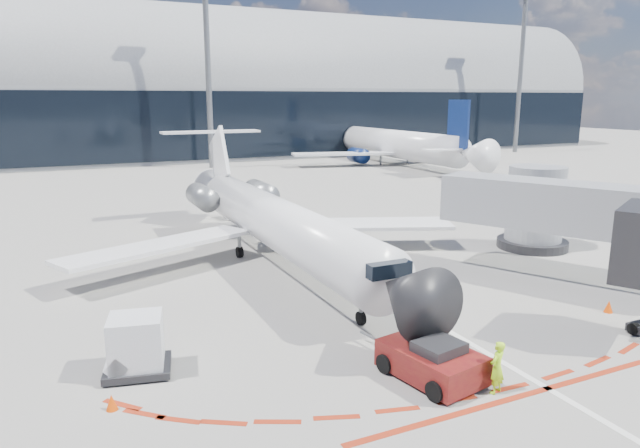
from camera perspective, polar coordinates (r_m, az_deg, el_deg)
name	(u,v)px	position (r m, az deg, el deg)	size (l,w,h in m)	color
ground	(363,281)	(27.66, 4.29, -5.68)	(260.00, 260.00, 0.00)	slate
apron_centerline	(344,270)	(29.34, 2.39, -4.57)	(0.25, 40.00, 0.01)	silver
apron_stop_bar	(548,388)	(19.26, 21.81, -15.02)	(14.00, 0.25, 0.01)	maroon
terminal_building	(146,98)	(88.81, -16.96, 11.92)	(150.00, 24.15, 24.00)	#949699
jet_bridge	(567,214)	(30.70, 23.44, 0.94)	(10.03, 15.20, 4.90)	gray
light_mast_centre	(208,65)	(73.22, -11.15, 15.33)	(0.70, 0.70, 25.00)	slate
light_mast_east	(520,73)	(98.26, 19.41, 14.09)	(0.70, 0.70, 25.00)	slate
regional_jet	(271,219)	(30.54, -4.88, 0.48)	(22.10, 27.25, 6.82)	white
pushback_tug	(432,361)	(18.66, 11.11, -13.28)	(2.63, 5.12, 1.30)	#560C10
ramp_worker	(497,367)	(18.17, 17.28, -13.53)	(0.60, 0.39, 1.63)	#B5FF1A
uld_container	(136,345)	(19.37, -17.88, -11.48)	(2.35, 2.12, 1.91)	black
safety_cone_left	(112,402)	(17.82, -20.12, -16.40)	(0.33, 0.33, 0.46)	#E94504
safety_cone_right	(609,307)	(26.42, 26.90, -7.37)	(0.36, 0.36, 0.50)	#E94504
bg_airliner_1	(391,124)	(77.17, 7.15, 9.92)	(32.52, 34.43, 10.52)	white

